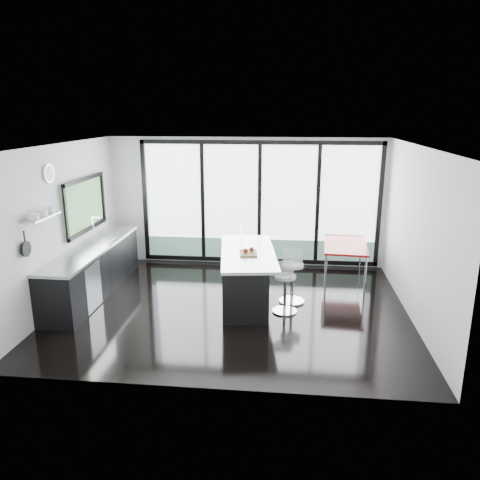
# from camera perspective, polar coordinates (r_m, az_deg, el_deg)

# --- Properties ---
(floor) EXTENTS (6.00, 5.00, 0.00)m
(floor) POSITION_cam_1_polar(r_m,az_deg,el_deg) (8.29, -0.91, -8.21)
(floor) COLOR black
(floor) RESTS_ON ground
(ceiling) EXTENTS (6.00, 5.00, 0.00)m
(ceiling) POSITION_cam_1_polar(r_m,az_deg,el_deg) (7.61, -1.01, 11.46)
(ceiling) COLOR white
(ceiling) RESTS_ON wall_back
(wall_back) EXTENTS (6.00, 0.09, 2.80)m
(wall_back) POSITION_cam_1_polar(r_m,az_deg,el_deg) (10.23, 2.23, 3.85)
(wall_back) COLOR silver
(wall_back) RESTS_ON ground
(wall_front) EXTENTS (6.00, 0.00, 2.80)m
(wall_front) POSITION_cam_1_polar(r_m,az_deg,el_deg) (5.48, -4.14, -5.23)
(wall_front) COLOR silver
(wall_front) RESTS_ON ground
(wall_left) EXTENTS (0.26, 5.00, 2.80)m
(wall_left) POSITION_cam_1_polar(r_m,az_deg,el_deg) (8.91, -20.12, 3.06)
(wall_left) COLOR silver
(wall_left) RESTS_ON ground
(wall_right) EXTENTS (0.00, 5.00, 2.80)m
(wall_right) POSITION_cam_1_polar(r_m,az_deg,el_deg) (8.05, 20.75, 0.57)
(wall_right) COLOR silver
(wall_right) RESTS_ON ground
(counter_cabinets) EXTENTS (0.69, 3.24, 1.36)m
(counter_cabinets) POSITION_cam_1_polar(r_m,az_deg,el_deg) (9.17, -17.46, -3.48)
(counter_cabinets) COLOR black
(counter_cabinets) RESTS_ON floor
(island) EXTENTS (1.23, 2.35, 1.19)m
(island) POSITION_cam_1_polar(r_m,az_deg,el_deg) (8.47, 0.45, -4.31)
(island) COLOR black
(island) RESTS_ON floor
(bar_stool_near) EXTENTS (0.50, 0.50, 0.67)m
(bar_stool_near) POSITION_cam_1_polar(r_m,az_deg,el_deg) (8.03, 5.50, -6.52)
(bar_stool_near) COLOR silver
(bar_stool_near) RESTS_ON floor
(bar_stool_far) EXTENTS (0.46, 0.46, 0.72)m
(bar_stool_far) POSITION_cam_1_polar(r_m,az_deg,el_deg) (8.44, 6.37, -5.23)
(bar_stool_far) COLOR silver
(bar_stool_far) RESTS_ON floor
(red_table) EXTENTS (0.93, 1.50, 0.77)m
(red_table) POSITION_cam_1_polar(r_m,az_deg,el_deg) (9.65, 12.60, -2.68)
(red_table) COLOR #990F0C
(red_table) RESTS_ON floor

